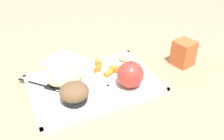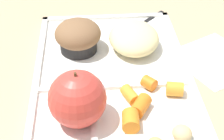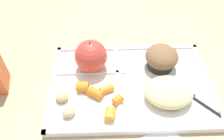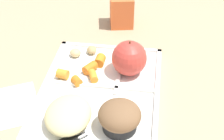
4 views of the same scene
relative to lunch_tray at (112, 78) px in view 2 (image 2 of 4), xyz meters
The scene contains 15 objects.
ground 0.01m from the lunch_tray, 13.85° to the right, with size 6.00×6.00×0.00m, color tan.
lunch_tray is the anchor object (origin of this frame).
green_apple 0.12m from the lunch_tray, 149.85° to the left, with size 0.08×0.08×0.09m.
bran_muffin 0.10m from the lunch_tray, 34.75° to the left, with size 0.08×0.08×0.06m.
carrot_slice_back 0.07m from the lunch_tray, 121.85° to the right, with size 0.02×0.02×0.02m, color orange.
carrot_slice_large 0.09m from the lunch_tray, 157.75° to the right, with size 0.02×0.02×0.03m, color orange.
carrot_slice_center 0.12m from the lunch_tray, behind, with size 0.02×0.02×0.03m, color orange.
carrot_slice_tilted 0.11m from the lunch_tray, 119.82° to the right, with size 0.02×0.02×0.03m, color orange.
carrot_slice_edge 0.06m from the lunch_tray, 159.12° to the right, with size 0.02×0.02×0.03m, color orange.
potato_chunk_wedge 0.17m from the lunch_tray, 149.58° to the right, with size 0.03×0.03×0.02m, color tan.
egg_noodle_pile 0.10m from the lunch_tray, 29.27° to the right, with size 0.11×0.09×0.04m, color beige.
meatball_center 0.11m from the lunch_tray, 39.72° to the right, with size 0.04×0.04×0.04m, color brown.
meatball_front 0.08m from the lunch_tray, 29.38° to the right, with size 0.03×0.03×0.03m, color brown.
plastic_fork 0.15m from the lunch_tray, 20.35° to the right, with size 0.12×0.13×0.00m.
paper_napkin 0.20m from the lunch_tray, 76.45° to the right, with size 0.13×0.13×0.00m, color white.
Camera 2 is at (-0.45, 0.03, 0.38)m, focal length 56.14 mm.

